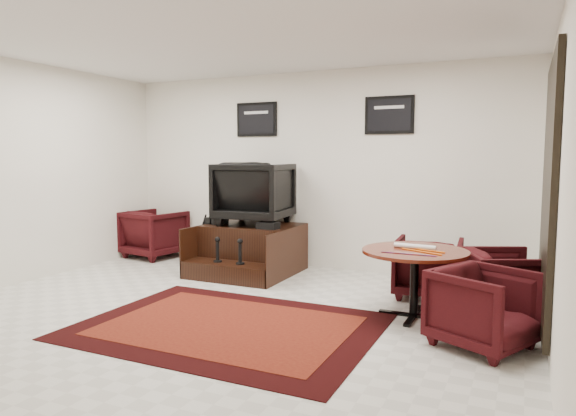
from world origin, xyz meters
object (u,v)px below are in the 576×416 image
(shine_podium, at_px, (250,250))
(table_chair_back, at_px, (428,264))
(shine_chair, at_px, (255,190))
(meeting_table, at_px, (415,258))
(armchair_side, at_px, (154,231))
(table_chair_window, at_px, (504,280))
(table_chair_corner, at_px, (484,305))

(shine_podium, xyz_separation_m, table_chair_back, (2.46, -0.24, 0.07))
(shine_chair, xyz_separation_m, meeting_table, (2.46, -1.20, -0.54))
(armchair_side, bearing_deg, table_chair_window, 178.67)
(shine_chair, distance_m, meeting_table, 2.79)
(shine_chair, height_order, table_chair_back, shine_chair)
(shine_podium, bearing_deg, table_chair_corner, -27.71)
(armchair_side, bearing_deg, meeting_table, 172.12)
(table_chair_back, bearing_deg, table_chair_window, 147.13)
(armchair_side, height_order, table_chair_corner, armchair_side)
(shine_podium, xyz_separation_m, table_chair_corner, (3.15, -1.66, 0.07))
(shine_chair, height_order, armchair_side, shine_chair)
(table_chair_corner, bearing_deg, meeting_table, 76.60)
(armchair_side, height_order, table_chair_window, armchair_side)
(shine_podium, xyz_separation_m, armchair_side, (-1.90, 0.29, 0.11))
(shine_chair, xyz_separation_m, table_chair_back, (2.46, -0.38, -0.76))
(table_chair_window, bearing_deg, table_chair_back, 37.17)
(table_chair_corner, bearing_deg, table_chair_window, 19.61)
(meeting_table, xyz_separation_m, table_chair_window, (0.82, 0.38, -0.22))
(shine_podium, xyz_separation_m, shine_chair, (0.00, 0.14, 0.83))
(shine_podium, relative_size, table_chair_back, 1.75)
(armchair_side, distance_m, table_chair_window, 5.27)
(shine_chair, distance_m, table_chair_back, 2.60)
(table_chair_back, distance_m, table_chair_window, 0.93)
(armchair_side, bearing_deg, table_chair_corner, 168.36)
(armchair_side, bearing_deg, table_chair_back, -177.55)
(meeting_table, bearing_deg, armchair_side, 162.68)
(shine_podium, bearing_deg, table_chair_back, -5.60)
(shine_chair, bearing_deg, armchair_side, -10.41)
(armchair_side, relative_size, meeting_table, 0.80)
(table_chair_back, xyz_separation_m, table_chair_window, (0.82, -0.45, 0.00))
(table_chair_back, bearing_deg, shine_podium, -9.60)
(table_chair_back, bearing_deg, table_chair_corner, 112.13)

